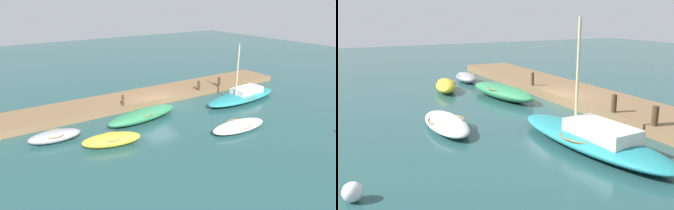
% 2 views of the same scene
% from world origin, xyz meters
% --- Properties ---
extents(ground_plane, '(84.00, 84.00, 0.00)m').
position_xyz_m(ground_plane, '(0.00, 0.00, 0.00)').
color(ground_plane, '#234C4C').
extents(dock_platform, '(27.77, 3.67, 0.50)m').
position_xyz_m(dock_platform, '(0.00, -2.05, 0.25)').
color(dock_platform, brown).
rests_on(dock_platform, ground_plane).
extents(rowboat_yellow, '(3.70, 2.09, 0.78)m').
position_xyz_m(rowboat_yellow, '(6.02, 4.31, 0.40)').
color(rowboat_yellow, gold).
rests_on(rowboat_yellow, ground_plane).
extents(sailboat_teal, '(7.89, 2.82, 4.88)m').
position_xyz_m(sailboat_teal, '(-6.66, 2.67, 0.42)').
color(sailboat_teal, teal).
rests_on(sailboat_teal, ground_plane).
extents(dinghy_grey, '(3.21, 1.58, 0.68)m').
position_xyz_m(dinghy_grey, '(8.70, 1.85, 0.35)').
color(dinghy_grey, '#939399').
rests_on(dinghy_grey, ground_plane).
extents(motorboat_green, '(5.87, 2.45, 0.81)m').
position_xyz_m(motorboat_green, '(2.60, 1.90, 0.41)').
color(motorboat_green, '#2D7A4C').
rests_on(motorboat_green, ground_plane).
extents(rowboat_white, '(4.29, 1.69, 0.57)m').
position_xyz_m(rowboat_white, '(-1.93, 6.85, 0.29)').
color(rowboat_white, white).
rests_on(rowboat_white, ground_plane).
extents(mooring_post_west, '(0.27, 0.27, 0.82)m').
position_xyz_m(mooring_post_west, '(-6.80, -0.46, 0.91)').
color(mooring_post_west, '#47331E').
rests_on(mooring_post_west, dock_platform).
extents(mooring_post_mid_west, '(0.25, 0.25, 0.84)m').
position_xyz_m(mooring_post_mid_west, '(-4.39, -0.46, 0.92)').
color(mooring_post_mid_west, '#47331E').
rests_on(mooring_post_mid_west, dock_platform).
extents(mooring_post_mid_east, '(0.19, 0.19, 0.83)m').
position_xyz_m(mooring_post_mid_east, '(3.02, -0.46, 0.92)').
color(mooring_post_mid_east, '#47331E').
rests_on(mooring_post_mid_east, dock_platform).
extents(marker_buoy, '(0.56, 0.56, 0.56)m').
position_xyz_m(marker_buoy, '(-7.09, 11.18, 0.28)').
color(marker_buoy, silver).
rests_on(marker_buoy, ground_plane).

